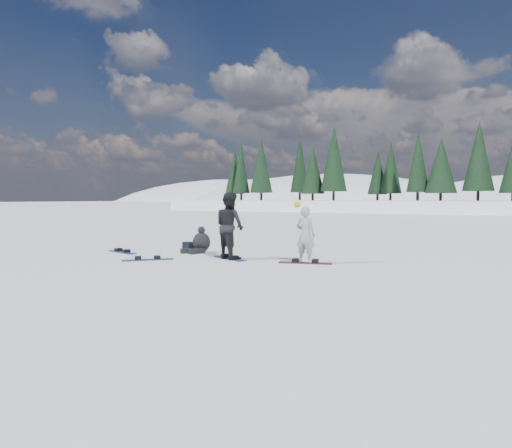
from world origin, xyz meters
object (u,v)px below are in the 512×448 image
at_px(snowboard_loose_a, 148,260).
at_px(snowboard_loose_c, 122,252).
at_px(snowboarder_woman, 305,235).
at_px(seated_rider, 200,242).
at_px(gear_bag, 189,246).
at_px(snowboarder_man, 230,226).

distance_m(snowboard_loose_a, snowboard_loose_c, 2.46).
bearing_deg(snowboard_loose_a, snowboarder_woman, -27.04).
bearing_deg(snowboard_loose_c, seated_rider, 48.67).
bearing_deg(seated_rider, snowboard_loose_a, -68.85).
distance_m(seated_rider, gear_bag, 0.77).
bearing_deg(snowboarder_woman, seated_rider, -7.32).
height_order(gear_bag, snowboard_loose_c, gear_bag).
bearing_deg(snowboarder_woman, snowboard_loose_c, 8.65).
bearing_deg(gear_bag, seated_rider, -20.16).
relative_size(snowboarder_man, seated_rider, 1.77).
xyz_separation_m(snowboarder_woman, snowboarder_man, (-2.43, -0.22, 0.19)).
xyz_separation_m(snowboarder_woman, gear_bag, (-5.00, 1.05, -0.67)).
xyz_separation_m(snowboard_loose_a, snowboard_loose_c, (-2.19, 1.11, 0.00)).
height_order(snowboarder_woman, gear_bag, snowboarder_woman).
relative_size(snowboard_loose_a, snowboard_loose_c, 1.00).
xyz_separation_m(seated_rider, snowboard_loose_a, (-0.04, -2.54, -0.33)).
bearing_deg(snowboarder_man, snowboarder_woman, -154.02).
bearing_deg(snowboarder_man, seated_rider, -7.35).
xyz_separation_m(snowboarder_man, snowboard_loose_c, (-4.11, -0.42, -1.00)).
bearing_deg(snowboard_loose_c, snowboarder_woman, 21.65).
distance_m(seated_rider, snowboard_loose_a, 2.56).
relative_size(seated_rider, snowboard_loose_a, 0.76).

